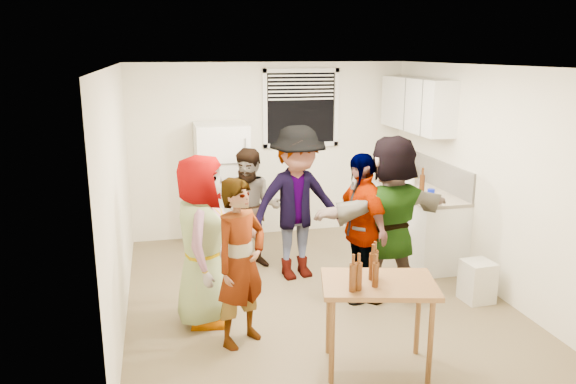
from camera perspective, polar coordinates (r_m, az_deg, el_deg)
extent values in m
cube|color=white|center=(7.78, -6.68, 0.67)|extent=(0.70, 0.70, 1.70)
cube|color=white|center=(7.87, 12.10, -2.56)|extent=(0.60, 2.20, 0.86)
cube|color=beige|center=(7.75, 12.27, 0.63)|extent=(0.64, 2.22, 0.04)
cube|color=#A8A39A|center=(7.83, 14.23, 2.16)|extent=(0.03, 2.20, 0.36)
cube|color=white|center=(7.82, 12.92, 8.66)|extent=(0.34, 1.60, 0.70)
cylinder|color=white|center=(7.70, 12.27, 0.70)|extent=(0.13, 0.13, 0.28)
cylinder|color=black|center=(8.46, 10.32, 1.98)|extent=(0.08, 0.08, 0.31)
cylinder|color=#47230C|center=(7.23, 13.40, -0.24)|extent=(0.07, 0.07, 0.25)
cylinder|color=#0A1CD8|center=(7.05, 14.29, -0.65)|extent=(0.09, 0.09, 0.12)
cube|color=#DDC14B|center=(8.17, 12.52, 2.01)|extent=(0.02, 0.19, 0.16)
cube|color=beige|center=(6.47, 18.70, -8.37)|extent=(0.32, 0.32, 0.45)
cylinder|color=#47230C|center=(4.66, 8.83, -9.48)|extent=(0.05, 0.05, 0.21)
cylinder|color=#9E2807|center=(4.65, 6.95, -9.46)|extent=(0.09, 0.09, 0.12)
imported|color=gray|center=(5.88, -8.42, -12.78)|extent=(1.84, 1.17, 0.54)
imported|color=#141933|center=(5.46, -4.65, -14.86)|extent=(1.38, 1.61, 0.38)
imported|color=brown|center=(7.20, -3.59, -7.47)|extent=(1.11, 1.65, 0.57)
imported|color=#414146|center=(6.87, 0.92, -8.53)|extent=(1.47, 2.00, 0.68)
imported|color=black|center=(6.37, 7.13, -10.52)|extent=(1.75, 1.20, 0.40)
imported|color=#EF9750|center=(6.44, 10.03, -10.35)|extent=(2.00, 2.11, 0.53)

